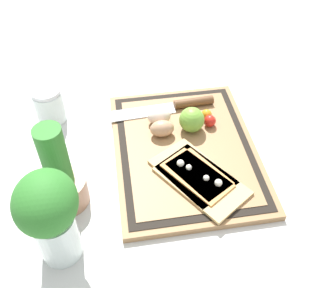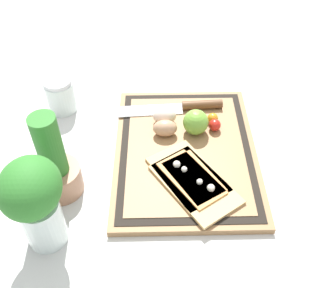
# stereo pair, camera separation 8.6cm
# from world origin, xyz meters

# --- Properties ---
(ground_plane) EXTENTS (6.00, 6.00, 0.00)m
(ground_plane) POSITION_xyz_m (0.00, 0.00, 0.00)
(ground_plane) COLOR silver
(cutting_board) EXTENTS (0.43, 0.32, 0.02)m
(cutting_board) POSITION_xyz_m (0.00, 0.00, 0.01)
(cutting_board) COLOR #997047
(cutting_board) RESTS_ON ground_plane
(pizza_slice_near) EXTENTS (0.22, 0.20, 0.02)m
(pizza_slice_near) POSITION_xyz_m (-0.10, -0.01, 0.02)
(pizza_slice_near) COLOR tan
(pizza_slice_near) RESTS_ON cutting_board
(pizza_slice_far) EXTENTS (0.20, 0.18, 0.02)m
(pizza_slice_far) POSITION_xyz_m (-0.08, -0.01, 0.02)
(pizza_slice_far) COLOR tan
(pizza_slice_far) RESTS_ON cutting_board
(knife) EXTENTS (0.05, 0.26, 0.02)m
(knife) POSITION_xyz_m (0.14, -0.01, 0.03)
(knife) COLOR silver
(knife) RESTS_ON cutting_board
(egg_brown) EXTENTS (0.04, 0.06, 0.04)m
(egg_brown) POSITION_xyz_m (0.05, 0.05, 0.04)
(egg_brown) COLOR tan
(egg_brown) RESTS_ON cutting_board
(egg_pink) EXTENTS (0.04, 0.06, 0.04)m
(egg_pink) POSITION_xyz_m (0.09, 0.05, 0.04)
(egg_pink) COLOR beige
(egg_pink) RESTS_ON cutting_board
(lime) EXTENTS (0.06, 0.06, 0.06)m
(lime) POSITION_xyz_m (0.06, -0.03, 0.05)
(lime) COLOR #70A838
(lime) RESTS_ON cutting_board
(cherry_tomato_red) EXTENTS (0.03, 0.03, 0.03)m
(cherry_tomato_red) POSITION_xyz_m (0.06, -0.07, 0.03)
(cherry_tomato_red) COLOR red
(cherry_tomato_red) RESTS_ON cutting_board
(cherry_tomato_yellow) EXTENTS (0.03, 0.03, 0.03)m
(cherry_tomato_yellow) POSITION_xyz_m (0.09, -0.07, 0.03)
(cherry_tomato_yellow) COLOR orange
(cherry_tomato_yellow) RESTS_ON cutting_board
(herb_pot) EXTENTS (0.09, 0.09, 0.20)m
(herb_pot) POSITION_xyz_m (-0.09, 0.27, 0.07)
(herb_pot) COLOR #AD7A5B
(herb_pot) RESTS_ON ground_plane
(sauce_jar) EXTENTS (0.07, 0.07, 0.09)m
(sauce_jar) POSITION_xyz_m (0.17, 0.31, 0.04)
(sauce_jar) COLOR silver
(sauce_jar) RESTS_ON ground_plane
(herb_glass) EXTENTS (0.12, 0.10, 0.20)m
(herb_glass) POSITION_xyz_m (-0.21, 0.27, 0.12)
(herb_glass) COLOR silver
(herb_glass) RESTS_ON ground_plane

